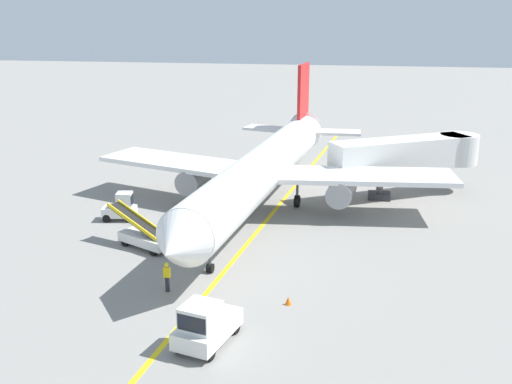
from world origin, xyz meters
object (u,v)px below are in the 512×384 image
Objects in this scene: baggage_tug_near_wing at (121,208)px; safety_cone_nose_left at (127,198)px; pushback_tug at (205,325)px; belt_loader_forward_hold at (145,236)px; safety_cone_wingtip_left at (288,301)px; safety_cone_nose_right at (198,232)px; jet_bridge at (415,154)px; airliner at (265,167)px; ground_crew_marshaller at (167,276)px.

baggage_tug_near_wing reaches higher than safety_cone_nose_left.
belt_loader_forward_hold reaches higher than pushback_tug.
baggage_tug_near_wing is 17.62m from safety_cone_wingtip_left.
safety_cone_nose_left is at bearing 107.60° from baggage_tug_near_wing.
jet_bridge is at bearing 39.80° from safety_cone_nose_right.
safety_cone_wingtip_left is (-7.60, -21.38, -3.32)m from jet_bridge.
airliner is at bearing 91.75° from pushback_tug.
jet_bridge is 3.12× the size of pushback_tug.
safety_cone_nose_left is (-5.02, 9.26, -0.56)m from belt_loader_forward_hold.
ground_crew_marshaller reaches higher than safety_cone_nose_left.
safety_cone_nose_left is (-1.42, 4.49, -0.71)m from baggage_tug_near_wing.
safety_cone_wingtip_left is at bearing -75.87° from airliner.
safety_cone_wingtip_left is (15.20, -15.44, 0.00)m from safety_cone_nose_left.
belt_loader_forward_hold reaches higher than ground_crew_marshaller.
jet_bridge is at bearing 26.00° from baggage_tug_near_wing.
pushback_tug reaches higher than safety_cone_nose_left.
pushback_tug is at bearing -56.97° from belt_loader_forward_hold.
safety_cone_nose_right is (-4.17, 13.45, -0.77)m from pushback_tug.
baggage_tug_near_wing is at bearing 141.53° from safety_cone_wingtip_left.
safety_cone_nose_left is at bearing -165.39° from jet_bridge.
pushback_tug reaches higher than ground_crew_marshaller.
airliner is 13.64× the size of baggage_tug_near_wing.
airliner is at bearing -1.52° from safety_cone_nose_left.
airliner is 11.10m from baggage_tug_near_wing.
safety_cone_nose_right is at bearing -119.78° from airliner.
safety_cone_nose_right is at bearing -39.91° from safety_cone_nose_left.
airliner reaches higher than safety_cone_wingtip_left.
jet_bridge reaches higher than safety_cone_nose_left.
belt_loader_forward_hold is at bearing -125.42° from airliner.
pushback_tug is 8.97× the size of safety_cone_nose_left.
belt_loader_forward_hold is (-6.37, -8.96, -2.64)m from airliner.
baggage_tug_near_wing is 5.98m from belt_loader_forward_hold.
pushback_tug is 12.79m from belt_loader_forward_hold.
airliner is at bearing 22.78° from baggage_tug_near_wing.
ground_crew_marshaller is 17.36m from safety_cone_nose_left.
pushback_tug is (0.60, -19.69, -2.42)m from airliner.
belt_loader_forward_hold is 11.46× the size of safety_cone_nose_left.
airliner is 2.87× the size of jet_bridge.
baggage_tug_near_wing is 5.89× the size of safety_cone_nose_right.
ground_crew_marshaller is 3.86× the size of safety_cone_nose_left.
airliner is 80.32× the size of safety_cone_nose_right.
airliner is at bearing 54.58° from belt_loader_forward_hold.
jet_bridge reaches higher than ground_crew_marshaller.
airliner is 13.01m from jet_bridge.
safety_cone_nose_right is at bearing 44.17° from belt_loader_forward_hold.
safety_cone_wingtip_left is at bearing -38.47° from baggage_tug_near_wing.
jet_bridge is 7.25× the size of ground_crew_marshaller.
jet_bridge is at bearing 14.61° from safety_cone_nose_left.
baggage_tug_near_wing is 0.51× the size of belt_loader_forward_hold.
pushback_tug is 5.62m from safety_cone_wingtip_left.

